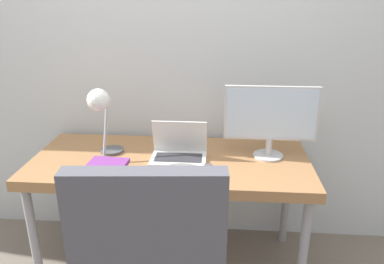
% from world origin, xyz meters
% --- Properties ---
extents(wall_back, '(8.00, 0.05, 2.60)m').
position_xyz_m(wall_back, '(0.00, 0.76, 1.30)').
color(wall_back, silver).
rests_on(wall_back, ground_plane).
extents(desk, '(1.60, 0.69, 0.73)m').
position_xyz_m(desk, '(0.00, 0.35, 0.67)').
color(desk, '#996B42').
rests_on(desk, ground_plane).
extents(laptop, '(0.31, 0.21, 0.22)m').
position_xyz_m(laptop, '(0.05, 0.35, 0.78)').
color(laptop, silver).
rests_on(laptop, desk).
extents(monitor, '(0.53, 0.17, 0.42)m').
position_xyz_m(monitor, '(0.57, 0.42, 0.97)').
color(monitor, '#B7B7BC').
rests_on(monitor, desk).
extents(desk_lamp, '(0.14, 0.29, 0.43)m').
position_xyz_m(desk_lamp, '(-0.36, 0.28, 1.04)').
color(desk_lamp, '#4C4C51').
rests_on(desk_lamp, desk).
extents(book_stack, '(0.22, 0.21, 0.05)m').
position_xyz_m(book_stack, '(-0.31, 0.13, 0.77)').
color(book_stack, '#334C8C').
rests_on(book_stack, desk).
extents(tv_remote, '(0.07, 0.17, 0.02)m').
position_xyz_m(tv_remote, '(0.21, 0.17, 0.74)').
color(tv_remote, '#4C4C51').
rests_on(tv_remote, desk).
extents(media_remote, '(0.13, 0.17, 0.02)m').
position_xyz_m(media_remote, '(0.10, 0.12, 0.74)').
color(media_remote, '#4C4C51').
rests_on(media_remote, desk).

